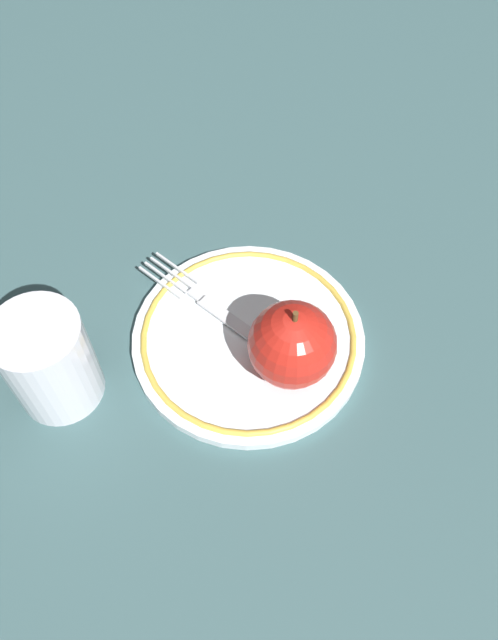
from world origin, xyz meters
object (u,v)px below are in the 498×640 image
at_px(apple_red_whole, 292,345).
at_px(drinking_glass, 49,361).
at_px(plate, 249,335).
at_px(fork, 212,306).

xyz_separation_m(apple_red_whole, drinking_glass, (-0.20, -0.06, -0.00)).
relative_size(plate, fork, 1.42).
xyz_separation_m(plate, drinking_glass, (-0.15, -0.09, 0.04)).
height_order(apple_red_whole, drinking_glass, apple_red_whole).
distance_m(fork, drinking_glass, 0.16).
xyz_separation_m(fork, drinking_glass, (-0.11, -0.11, 0.03)).
distance_m(apple_red_whole, drinking_glass, 0.21).
relative_size(plate, apple_red_whole, 2.53).
bearing_deg(plate, apple_red_whole, -33.34).
bearing_deg(drinking_glass, plate, 29.23).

